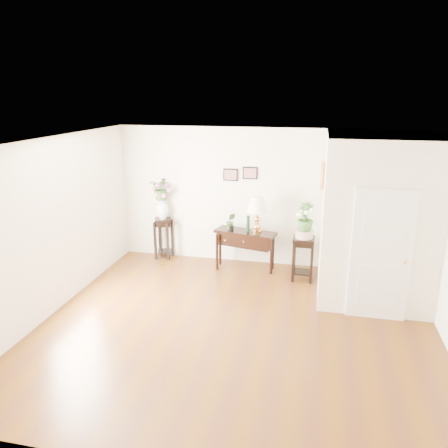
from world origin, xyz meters
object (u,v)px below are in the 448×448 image
(console_table, at_px, (245,250))
(table_lamp, at_px, (257,215))
(plant_stand_b, at_px, (303,259))
(plant_stand_a, at_px, (164,238))

(console_table, relative_size, table_lamp, 1.70)
(table_lamp, xyz_separation_m, plant_stand_b, (0.93, -0.26, -0.74))
(plant_stand_a, bearing_deg, console_table, -8.31)
(console_table, bearing_deg, table_lamp, 13.43)
(plant_stand_a, distance_m, plant_stand_b, 3.02)
(table_lamp, distance_m, plant_stand_b, 1.21)
(plant_stand_b, bearing_deg, plant_stand_a, 170.01)
(console_table, height_order, plant_stand_a, plant_stand_a)
(table_lamp, height_order, plant_stand_a, table_lamp)
(table_lamp, bearing_deg, plant_stand_a, 172.62)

